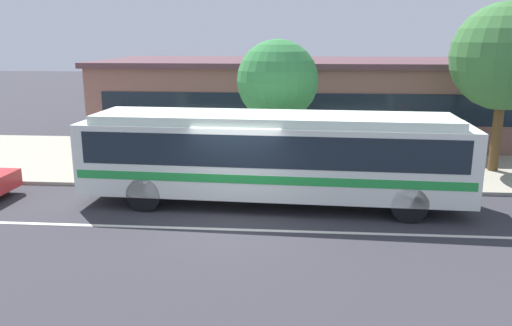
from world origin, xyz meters
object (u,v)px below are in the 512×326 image
object	(u,v)px
bus_stop_sign	(414,140)
street_tree_near_stop	(277,81)
pedestrian_walking_along_curb	(449,151)
pedestrian_waiting_near_sign	(385,149)
transit_bus	(273,153)
street_tree_mid_block	(505,57)

from	to	relation	value
bus_stop_sign	street_tree_near_stop	world-z (taller)	street_tree_near_stop
pedestrian_walking_along_curb	street_tree_near_stop	size ratio (longest dim) A/B	0.36
pedestrian_waiting_near_sign	street_tree_near_stop	world-z (taller)	street_tree_near_stop
pedestrian_walking_along_curb	bus_stop_sign	bearing A→B (deg)	-151.51
transit_bus	street_tree_near_stop	size ratio (longest dim) A/B	2.40
pedestrian_walking_along_curb	transit_bus	bearing A→B (deg)	-154.69
pedestrian_waiting_near_sign	street_tree_mid_block	size ratio (longest dim) A/B	0.27
pedestrian_walking_along_curb	street_tree_near_stop	xyz separation A→B (m)	(-5.87, 0.72, 2.25)
street_tree_mid_block	street_tree_near_stop	bearing A→B (deg)	-174.74
bus_stop_sign	street_tree_near_stop	distance (m)	5.06
bus_stop_sign	street_tree_mid_block	world-z (taller)	street_tree_mid_block
transit_bus	pedestrian_waiting_near_sign	xyz separation A→B (m)	(3.77, 3.19, -0.51)
transit_bus	pedestrian_waiting_near_sign	world-z (taller)	transit_bus
transit_bus	pedestrian_walking_along_curb	size ratio (longest dim) A/B	6.64
pedestrian_walking_along_curb	street_tree_mid_block	bearing A→B (deg)	35.14
pedestrian_walking_along_curb	street_tree_near_stop	world-z (taller)	street_tree_near_stop
pedestrian_waiting_near_sign	street_tree_near_stop	xyz separation A→B (m)	(-3.80, 0.29, 2.30)
bus_stop_sign	street_tree_mid_block	distance (m)	4.81
pedestrian_waiting_near_sign	street_tree_near_stop	bearing A→B (deg)	175.64
pedestrian_waiting_near_sign	transit_bus	bearing A→B (deg)	-139.74
street_tree_mid_block	pedestrian_waiting_near_sign	bearing A→B (deg)	-166.12
pedestrian_walking_along_curb	bus_stop_sign	size ratio (longest dim) A/B	0.73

